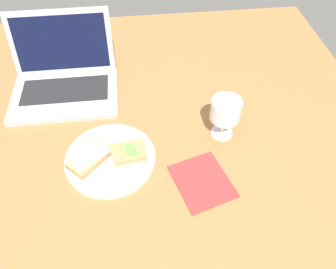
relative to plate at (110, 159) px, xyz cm
name	(u,v)px	position (x,y,z in cm)	size (l,w,h in cm)	color
wooden_table	(153,143)	(11.96, 6.23, -2.20)	(140.00, 140.00, 3.00)	#9E6B3D
plate	(110,159)	(0.00, 0.00, 0.00)	(24.60, 24.60, 1.39)	silver
sandwich_with_cheese	(90,157)	(-5.15, -0.36, 2.04)	(13.00, 13.13, 2.86)	#A88456
sandwich_with_cucumber	(129,152)	(5.20, 0.35, 1.75)	(9.99, 7.80, 2.35)	#A88456
wine_glass	(225,111)	(32.37, 6.41, 8.35)	(8.34, 8.34, 12.72)	white
laptop	(64,78)	(-14.53, 31.78, 3.70)	(33.61, 28.89, 21.59)	#ADAFB5
napkin	(202,181)	(23.66, -9.68, -0.50)	(13.33, 15.55, 0.40)	#B23333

